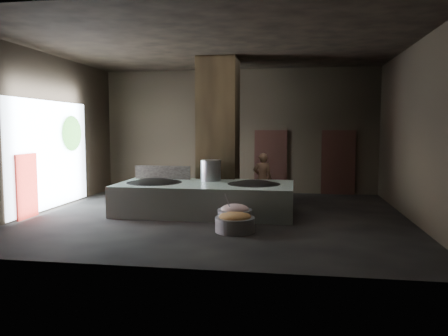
% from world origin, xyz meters
% --- Properties ---
extents(floor, '(10.00, 9.00, 0.10)m').
position_xyz_m(floor, '(0.00, 0.00, -0.05)').
color(floor, black).
rests_on(floor, ground).
extents(ceiling, '(10.00, 9.00, 0.10)m').
position_xyz_m(ceiling, '(0.00, 0.00, 4.55)').
color(ceiling, black).
rests_on(ceiling, back_wall).
extents(back_wall, '(10.00, 0.10, 4.50)m').
position_xyz_m(back_wall, '(0.00, 4.55, 2.25)').
color(back_wall, black).
rests_on(back_wall, ground).
extents(front_wall, '(10.00, 0.10, 4.50)m').
position_xyz_m(front_wall, '(0.00, -4.55, 2.25)').
color(front_wall, black).
rests_on(front_wall, ground).
extents(left_wall, '(0.10, 9.00, 4.50)m').
position_xyz_m(left_wall, '(-5.05, 0.00, 2.25)').
color(left_wall, black).
rests_on(left_wall, ground).
extents(right_wall, '(0.10, 9.00, 4.50)m').
position_xyz_m(right_wall, '(5.05, 0.00, 2.25)').
color(right_wall, black).
rests_on(right_wall, ground).
extents(pillar, '(1.20, 1.20, 4.50)m').
position_xyz_m(pillar, '(-0.30, 1.90, 2.25)').
color(pillar, black).
rests_on(pillar, ground).
extents(hearth_platform, '(4.84, 2.32, 0.84)m').
position_xyz_m(hearth_platform, '(-0.40, 0.30, 0.42)').
color(hearth_platform, silver).
rests_on(hearth_platform, ground).
extents(platform_cap, '(4.73, 2.27, 0.03)m').
position_xyz_m(platform_cap, '(-0.40, 0.30, 0.82)').
color(platform_cap, black).
rests_on(platform_cap, hearth_platform).
extents(wok_left, '(1.52, 1.52, 0.42)m').
position_xyz_m(wok_left, '(-1.85, 0.25, 0.75)').
color(wok_left, black).
rests_on(wok_left, hearth_platform).
extents(wok_left_rim, '(1.56, 1.56, 0.05)m').
position_xyz_m(wok_left_rim, '(-1.85, 0.25, 0.82)').
color(wok_left_rim, black).
rests_on(wok_left_rim, hearth_platform).
extents(wok_right, '(1.42, 1.42, 0.40)m').
position_xyz_m(wok_right, '(0.95, 0.35, 0.75)').
color(wok_right, black).
rests_on(wok_right, hearth_platform).
extents(wok_right_rim, '(1.45, 1.45, 0.05)m').
position_xyz_m(wok_right_rim, '(0.95, 0.35, 0.82)').
color(wok_right_rim, black).
rests_on(wok_right_rim, hearth_platform).
extents(stock_pot, '(0.59, 0.59, 0.63)m').
position_xyz_m(stock_pot, '(-0.35, 0.85, 1.13)').
color(stock_pot, gray).
rests_on(stock_pot, hearth_platform).
extents(splash_guard, '(1.68, 0.07, 0.42)m').
position_xyz_m(splash_guard, '(-1.85, 1.05, 1.03)').
color(splash_guard, black).
rests_on(splash_guard, hearth_platform).
extents(cook, '(0.64, 0.47, 1.59)m').
position_xyz_m(cook, '(1.06, 2.16, 0.80)').
color(cook, '#996C4E').
rests_on(cook, ground).
extents(veg_basin, '(0.97, 0.97, 0.33)m').
position_xyz_m(veg_basin, '(0.71, -1.74, 0.17)').
color(veg_basin, gray).
rests_on(veg_basin, ground).
extents(veg_fill, '(0.75, 0.75, 0.23)m').
position_xyz_m(veg_fill, '(0.71, -1.74, 0.35)').
color(veg_fill, '#969548').
rests_on(veg_fill, veg_basin).
extents(ladle, '(0.20, 0.33, 0.65)m').
position_xyz_m(ladle, '(0.56, -1.59, 0.55)').
color(ladle, gray).
rests_on(ladle, veg_basin).
extents(meat_basin, '(0.99, 0.99, 0.45)m').
position_xyz_m(meat_basin, '(0.66, -1.40, 0.22)').
color(meat_basin, gray).
rests_on(meat_basin, ground).
extents(meat_fill, '(0.68, 0.68, 0.26)m').
position_xyz_m(meat_fill, '(0.66, -1.40, 0.45)').
color(meat_fill, '#B06B69').
rests_on(meat_fill, meat_basin).
extents(doorway_near, '(1.18, 0.08, 2.38)m').
position_xyz_m(doorway_near, '(1.20, 4.45, 1.10)').
color(doorway_near, black).
rests_on(doorway_near, ground).
extents(doorway_near_glow, '(0.77, 0.04, 1.82)m').
position_xyz_m(doorway_near_glow, '(1.20, 4.57, 1.05)').
color(doorway_near_glow, '#8C6647').
rests_on(doorway_near_glow, ground).
extents(doorway_far, '(1.18, 0.08, 2.38)m').
position_xyz_m(doorway_far, '(3.60, 4.45, 1.10)').
color(doorway_far, black).
rests_on(doorway_far, ground).
extents(doorway_far_glow, '(0.81, 0.04, 1.92)m').
position_xyz_m(doorway_far_glow, '(3.31, 4.58, 1.05)').
color(doorway_far_glow, '#8C6647').
rests_on(doorway_far_glow, ground).
extents(left_opening, '(0.04, 4.20, 3.10)m').
position_xyz_m(left_opening, '(-4.95, 0.20, 1.60)').
color(left_opening, white).
rests_on(left_opening, ground).
extents(pavilion_sliver, '(0.05, 0.90, 1.70)m').
position_xyz_m(pavilion_sliver, '(-4.88, -1.10, 0.85)').
color(pavilion_sliver, maroon).
rests_on(pavilion_sliver, ground).
extents(tree_silhouette, '(0.28, 1.10, 1.10)m').
position_xyz_m(tree_silhouette, '(-4.85, 1.30, 2.20)').
color(tree_silhouette, '#194714').
rests_on(tree_silhouette, left_opening).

